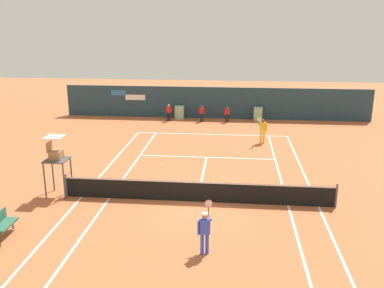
{
  "coord_description": "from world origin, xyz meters",
  "views": [
    {
      "loc": [
        1.51,
        -17.31,
        7.73
      ],
      "look_at": [
        -0.86,
        6.39,
        0.8
      ],
      "focal_mm": 39.56,
      "sensor_mm": 36.0,
      "label": 1
    }
  ],
  "objects_px": {
    "ball_kid_centre_post": "(202,112)",
    "umpire_chair": "(56,157)",
    "player_on_baseline": "(263,129)",
    "ball_kid_left_post": "(169,111)",
    "ball_kid_right_post": "(227,113)",
    "player_near_side": "(205,229)",
    "player_bench": "(2,222)",
    "tennis_ball_by_sideline": "(238,155)",
    "tennis_ball_near_service_line": "(162,167)"
  },
  "relations": [
    {
      "from": "player_bench",
      "to": "tennis_ball_by_sideline",
      "type": "relative_size",
      "value": 17.01
    },
    {
      "from": "ball_kid_right_post",
      "to": "player_near_side",
      "type": "bearing_deg",
      "value": 94.76
    },
    {
      "from": "player_bench",
      "to": "tennis_ball_by_sideline",
      "type": "bearing_deg",
      "value": 140.45
    },
    {
      "from": "player_bench",
      "to": "ball_kid_left_post",
      "type": "bearing_deg",
      "value": 170.28
    },
    {
      "from": "tennis_ball_by_sideline",
      "to": "ball_kid_centre_post",
      "type": "bearing_deg",
      "value": 108.13
    },
    {
      "from": "tennis_ball_by_sideline",
      "to": "umpire_chair",
      "type": "bearing_deg",
      "value": -140.68
    },
    {
      "from": "player_on_baseline",
      "to": "tennis_ball_near_service_line",
      "type": "bearing_deg",
      "value": 50.11
    },
    {
      "from": "umpire_chair",
      "to": "tennis_ball_near_service_line",
      "type": "height_order",
      "value": "umpire_chair"
    },
    {
      "from": "ball_kid_right_post",
      "to": "tennis_ball_near_service_line",
      "type": "height_order",
      "value": "ball_kid_right_post"
    },
    {
      "from": "ball_kid_left_post",
      "to": "tennis_ball_by_sideline",
      "type": "relative_size",
      "value": 19.99
    },
    {
      "from": "umpire_chair",
      "to": "tennis_ball_near_service_line",
      "type": "distance_m",
      "value": 6.15
    },
    {
      "from": "umpire_chair",
      "to": "ball_kid_centre_post",
      "type": "height_order",
      "value": "umpire_chair"
    },
    {
      "from": "ball_kid_left_post",
      "to": "ball_kid_right_post",
      "type": "relative_size",
      "value": 1.07
    },
    {
      "from": "ball_kid_centre_post",
      "to": "player_bench",
      "type": "bearing_deg",
      "value": 80.36
    },
    {
      "from": "umpire_chair",
      "to": "tennis_ball_near_service_line",
      "type": "bearing_deg",
      "value": 135.5
    },
    {
      "from": "player_near_side",
      "to": "ball_kid_left_post",
      "type": "height_order",
      "value": "player_near_side"
    },
    {
      "from": "player_near_side",
      "to": "tennis_ball_near_service_line",
      "type": "xyz_separation_m",
      "value": [
        -2.94,
        8.68,
        -0.9
      ]
    },
    {
      "from": "ball_kid_left_post",
      "to": "tennis_ball_by_sideline",
      "type": "height_order",
      "value": "ball_kid_left_post"
    },
    {
      "from": "player_bench",
      "to": "player_on_baseline",
      "type": "xyz_separation_m",
      "value": [
        10.41,
        13.56,
        0.46
      ]
    },
    {
      "from": "ball_kid_centre_post",
      "to": "tennis_ball_by_sideline",
      "type": "distance_m",
      "value": 9.16
    },
    {
      "from": "ball_kid_right_post",
      "to": "ball_kid_left_post",
      "type": "bearing_deg",
      "value": 5.83
    },
    {
      "from": "player_on_baseline",
      "to": "ball_kid_left_post",
      "type": "relative_size",
      "value": 1.37
    },
    {
      "from": "player_on_baseline",
      "to": "ball_kid_right_post",
      "type": "bearing_deg",
      "value": -60.75
    },
    {
      "from": "player_near_side",
      "to": "tennis_ball_by_sideline",
      "type": "distance_m",
      "value": 11.34
    },
    {
      "from": "ball_kid_left_post",
      "to": "player_near_side",
      "type": "bearing_deg",
      "value": 107.08
    },
    {
      "from": "player_bench",
      "to": "tennis_ball_near_service_line",
      "type": "bearing_deg",
      "value": 150.0
    },
    {
      "from": "tennis_ball_near_service_line",
      "to": "player_near_side",
      "type": "bearing_deg",
      "value": -71.29
    },
    {
      "from": "ball_kid_centre_post",
      "to": "umpire_chair",
      "type": "bearing_deg",
      "value": 78.18
    },
    {
      "from": "player_near_side",
      "to": "tennis_ball_near_service_line",
      "type": "relative_size",
      "value": 26.15
    },
    {
      "from": "player_near_side",
      "to": "umpire_chair",
      "type": "bearing_deg",
      "value": 134.11
    },
    {
      "from": "umpire_chair",
      "to": "player_bench",
      "type": "distance_m",
      "value": 4.16
    },
    {
      "from": "player_bench",
      "to": "ball_kid_left_post",
      "type": "height_order",
      "value": "ball_kid_left_post"
    },
    {
      "from": "player_near_side",
      "to": "tennis_ball_near_service_line",
      "type": "bearing_deg",
      "value": 95.18
    },
    {
      "from": "ball_kid_left_post",
      "to": "ball_kid_right_post",
      "type": "xyz_separation_m",
      "value": [
        4.68,
        0.0,
        -0.05
      ]
    },
    {
      "from": "umpire_chair",
      "to": "tennis_ball_near_service_line",
      "type": "xyz_separation_m",
      "value": [
        4.13,
        4.2,
        -1.79
      ]
    },
    {
      "from": "player_on_baseline",
      "to": "tennis_ball_by_sideline",
      "type": "distance_m",
      "value": 3.43
    },
    {
      "from": "umpire_chair",
      "to": "ball_kid_centre_post",
      "type": "xyz_separation_m",
      "value": [
        5.41,
        15.44,
        -1.07
      ]
    },
    {
      "from": "player_near_side",
      "to": "ball_kid_right_post",
      "type": "xyz_separation_m",
      "value": [
        0.37,
        19.91,
        -0.2
      ]
    },
    {
      "from": "player_bench",
      "to": "ball_kid_centre_post",
      "type": "relative_size",
      "value": 0.89
    },
    {
      "from": "ball_kid_right_post",
      "to": "umpire_chair",
      "type": "bearing_deg",
      "value": 70.11
    },
    {
      "from": "umpire_chair",
      "to": "player_near_side",
      "type": "bearing_deg",
      "value": 57.64
    },
    {
      "from": "player_bench",
      "to": "player_near_side",
      "type": "bearing_deg",
      "value": 85.76
    },
    {
      "from": "player_on_baseline",
      "to": "ball_kid_centre_post",
      "type": "height_order",
      "value": "player_on_baseline"
    },
    {
      "from": "player_on_baseline",
      "to": "ball_kid_left_post",
      "type": "bearing_deg",
      "value": -32.64
    },
    {
      "from": "player_near_side",
      "to": "ball_kid_left_post",
      "type": "bearing_deg",
      "value": 88.67
    },
    {
      "from": "player_on_baseline",
      "to": "ball_kid_left_post",
      "type": "height_order",
      "value": "player_on_baseline"
    },
    {
      "from": "umpire_chair",
      "to": "tennis_ball_by_sideline",
      "type": "distance_m",
      "value": 10.82
    },
    {
      "from": "ball_kid_centre_post",
      "to": "player_near_side",
      "type": "bearing_deg",
      "value": 102.25
    },
    {
      "from": "player_on_baseline",
      "to": "player_near_side",
      "type": "bearing_deg",
      "value": 85.38
    },
    {
      "from": "player_bench",
      "to": "ball_kid_left_post",
      "type": "xyz_separation_m",
      "value": [
        3.32,
        19.35,
        0.28
      ]
    }
  ]
}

